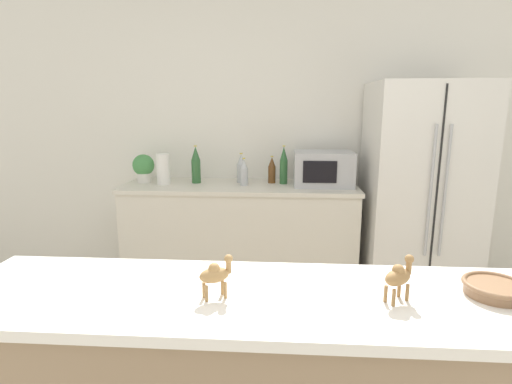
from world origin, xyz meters
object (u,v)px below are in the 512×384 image
at_px(back_bottle_1, 241,168).
at_px(back_bottle_4, 284,166).
at_px(refrigerator, 419,193).
at_px(potted_plant, 144,167).
at_px(camel_figurine_second, 216,274).
at_px(paper_towel_roll, 163,169).
at_px(camel_figurine, 399,276).
at_px(back_bottle_3, 196,165).
at_px(fruit_bowl, 495,288).
at_px(microwave, 323,169).
at_px(back_bottle_0, 244,172).
at_px(back_bottle_2, 272,170).

distance_m(back_bottle_1, back_bottle_4, 0.37).
height_order(refrigerator, potted_plant, refrigerator).
bearing_deg(back_bottle_4, camel_figurine_second, -95.59).
relative_size(refrigerator, paper_towel_roll, 6.71).
bearing_deg(potted_plant, camel_figurine, -54.12).
relative_size(back_bottle_3, fruit_bowl, 1.61).
xyz_separation_m(potted_plant, microwave, (1.53, -0.02, 0.01)).
distance_m(potted_plant, back_bottle_3, 0.45).
bearing_deg(camel_figurine_second, potted_plant, 114.54).
height_order(potted_plant, back_bottle_1, back_bottle_1).
distance_m(back_bottle_3, fruit_bowl, 2.54).
bearing_deg(fruit_bowl, potted_plant, 131.96).
distance_m(refrigerator, paper_towel_roll, 2.10).
relative_size(microwave, camel_figurine_second, 3.49).
relative_size(paper_towel_roll, camel_figurine, 1.80).
relative_size(back_bottle_0, back_bottle_1, 0.90).
xyz_separation_m(refrigerator, back_bottle_0, (-1.41, 0.04, 0.14)).
relative_size(potted_plant, back_bottle_4, 0.75).
height_order(back_bottle_4, camel_figurine, back_bottle_4).
height_order(potted_plant, back_bottle_0, potted_plant).
distance_m(potted_plant, camel_figurine, 2.65).
xyz_separation_m(back_bottle_0, fruit_bowl, (1.00, -2.02, -0.03)).
distance_m(fruit_bowl, camel_figurine, 0.33).
relative_size(potted_plant, back_bottle_1, 0.95).
height_order(microwave, back_bottle_0, microwave).
distance_m(paper_towel_roll, camel_figurine_second, 2.24).
bearing_deg(fruit_bowl, camel_figurine_second, -175.13).
bearing_deg(back_bottle_2, fruit_bowl, -70.04).
relative_size(microwave, back_bottle_2, 2.08).
bearing_deg(microwave, camel_figurine_second, -104.16).
bearing_deg(fruit_bowl, back_bottle_1, 115.85).
bearing_deg(camel_figurine_second, camel_figurine, 1.55).
height_order(back_bottle_4, fruit_bowl, back_bottle_4).
xyz_separation_m(potted_plant, back_bottle_2, (1.10, 0.05, -0.02)).
relative_size(refrigerator, camel_figurine, 12.09).
distance_m(paper_towel_roll, back_bottle_2, 0.92).
bearing_deg(paper_towel_roll, back_bottle_4, 4.98).
relative_size(refrigerator, back_bottle_4, 5.33).
xyz_separation_m(back_bottle_2, camel_figurine_second, (-0.11, -2.21, 0.02)).
bearing_deg(microwave, camel_figurine, -89.30).
xyz_separation_m(back_bottle_1, camel_figurine_second, (0.15, -2.22, 0.01)).
bearing_deg(camel_figurine, microwave, 90.70).
bearing_deg(back_bottle_3, potted_plant, -178.56).
xyz_separation_m(back_bottle_0, back_bottle_2, (0.23, 0.12, 0.00)).
bearing_deg(potted_plant, fruit_bowl, -48.04).
xyz_separation_m(refrigerator, camel_figurine_second, (-1.30, -2.05, 0.16)).
bearing_deg(refrigerator, fruit_bowl, -101.79).
height_order(microwave, camel_figurine_second, microwave).
xyz_separation_m(back_bottle_2, back_bottle_3, (-0.65, -0.04, 0.04)).
bearing_deg(back_bottle_2, back_bottle_1, 178.21).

